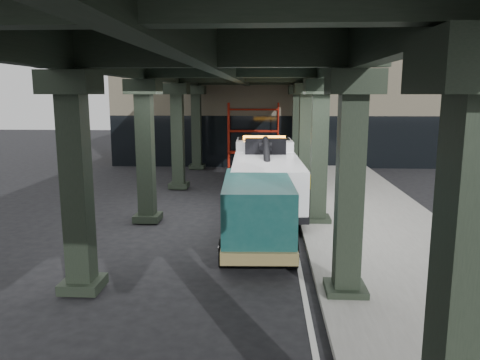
% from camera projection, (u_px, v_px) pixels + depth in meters
% --- Properties ---
extents(ground, '(90.00, 90.00, 0.00)m').
position_uv_depth(ground, '(240.00, 241.00, 14.57)').
color(ground, black).
rests_on(ground, ground).
extents(sidewalk, '(5.00, 40.00, 0.15)m').
position_uv_depth(sidewalk, '(372.00, 223.00, 16.27)').
color(sidewalk, gray).
rests_on(sidewalk, ground).
extents(lane_stripe, '(0.12, 38.00, 0.01)m').
position_uv_depth(lane_stripe, '(291.00, 224.00, 16.44)').
color(lane_stripe, silver).
rests_on(lane_stripe, ground).
extents(viaduct, '(7.40, 32.00, 6.40)m').
position_uv_depth(viaduct, '(231.00, 65.00, 15.57)').
color(viaduct, black).
rests_on(viaduct, ground).
extents(building, '(22.00, 10.00, 8.00)m').
position_uv_depth(building, '(284.00, 101.00, 33.38)').
color(building, '#C6B793').
rests_on(building, ground).
extents(scaffolding, '(3.08, 0.88, 4.00)m').
position_uv_depth(scaffolding, '(253.00, 134.00, 28.57)').
color(scaffolding, '#AE1D0D').
rests_on(scaffolding, ground).
extents(tow_truck, '(2.86, 8.81, 2.86)m').
position_uv_depth(tow_truck, '(265.00, 173.00, 18.85)').
color(tow_truck, black).
rests_on(tow_truck, ground).
extents(towed_van, '(2.29, 5.28, 2.11)m').
position_uv_depth(towed_van, '(257.00, 210.00, 13.78)').
color(towed_van, '#12413F').
rests_on(towed_van, ground).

